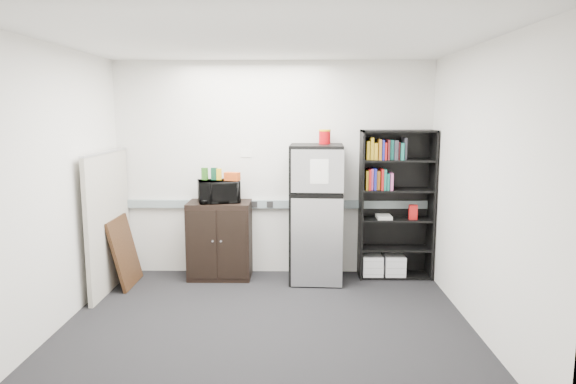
% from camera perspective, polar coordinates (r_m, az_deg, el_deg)
% --- Properties ---
extents(floor, '(4.00, 4.00, 0.00)m').
position_cam_1_polar(floor, '(5.17, -2.39, -14.68)').
color(floor, black).
rests_on(floor, ground).
extents(wall_back, '(4.00, 0.02, 2.70)m').
position_cam_1_polar(wall_back, '(6.53, -1.59, 2.58)').
color(wall_back, silver).
rests_on(wall_back, floor).
extents(wall_right, '(0.02, 3.50, 2.70)m').
position_cam_1_polar(wall_right, '(5.08, 20.64, 0.21)').
color(wall_right, silver).
rests_on(wall_right, floor).
extents(wall_left, '(0.02, 3.50, 2.70)m').
position_cam_1_polar(wall_left, '(5.30, -24.61, 0.31)').
color(wall_left, silver).
rests_on(wall_left, floor).
extents(ceiling, '(4.00, 3.50, 0.02)m').
position_cam_1_polar(ceiling, '(4.78, -2.60, 16.49)').
color(ceiling, white).
rests_on(ceiling, wall_back).
extents(electrical_raceway, '(3.92, 0.05, 0.10)m').
position_cam_1_polar(electrical_raceway, '(6.56, -1.58, -1.36)').
color(electrical_raceway, gray).
rests_on(electrical_raceway, wall_back).
extents(wall_note, '(0.14, 0.00, 0.10)m').
position_cam_1_polar(wall_note, '(6.53, -4.68, 4.32)').
color(wall_note, white).
rests_on(wall_note, wall_back).
extents(bookshelf, '(0.90, 0.34, 1.85)m').
position_cam_1_polar(bookshelf, '(6.51, 11.74, -0.98)').
color(bookshelf, black).
rests_on(bookshelf, floor).
extents(cubicle_partition, '(0.06, 1.30, 1.62)m').
position_cam_1_polar(cubicle_partition, '(6.33, -19.31, -3.05)').
color(cubicle_partition, '#ABA598').
rests_on(cubicle_partition, floor).
extents(cabinet, '(0.77, 0.51, 0.97)m').
position_cam_1_polar(cabinet, '(6.50, -7.57, -5.30)').
color(cabinet, black).
rests_on(cabinet, floor).
extents(microwave, '(0.56, 0.45, 0.27)m').
position_cam_1_polar(microwave, '(6.36, -7.71, 0.08)').
color(microwave, black).
rests_on(microwave, cabinet).
extents(snack_box_a, '(0.08, 0.07, 0.15)m').
position_cam_1_polar(snack_box_a, '(6.40, -9.24, 2.00)').
color(snack_box_a, '#29611B').
rests_on(snack_box_a, microwave).
extents(snack_box_b, '(0.08, 0.06, 0.15)m').
position_cam_1_polar(snack_box_b, '(6.38, -8.20, 2.01)').
color(snack_box_b, '#0D3D23').
rests_on(snack_box_b, microwave).
extents(snack_box_c, '(0.07, 0.06, 0.14)m').
position_cam_1_polar(snack_box_c, '(6.37, -7.70, 1.96)').
color(snack_box_c, gold).
rests_on(snack_box_c, microwave).
extents(snack_bag, '(0.20, 0.15, 0.10)m').
position_cam_1_polar(snack_bag, '(6.30, -6.23, 1.73)').
color(snack_bag, '#C54613').
rests_on(snack_bag, microwave).
extents(refrigerator, '(0.66, 0.69, 1.68)m').
position_cam_1_polar(refrigerator, '(6.28, 3.13, -2.40)').
color(refrigerator, black).
rests_on(refrigerator, floor).
extents(coffee_can, '(0.14, 0.14, 0.19)m').
position_cam_1_polar(coffee_can, '(6.30, 4.10, 6.24)').
color(coffee_can, '#AA070D').
rests_on(coffee_can, refrigerator).
extents(framed_poster, '(0.22, 0.65, 0.82)m').
position_cam_1_polar(framed_poster, '(6.48, -17.68, -6.27)').
color(framed_poster, black).
rests_on(framed_poster, floor).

